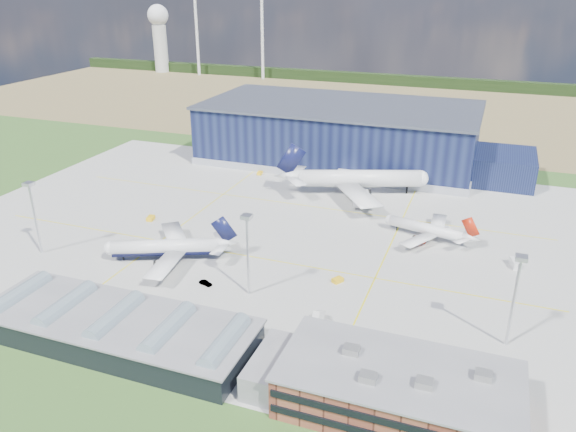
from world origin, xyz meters
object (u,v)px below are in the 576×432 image
(gse_van_c, at_px, (312,342))
(airstair, at_px, (318,319))
(car_a, at_px, (335,354))
(gse_cart_a, at_px, (447,228))
(airliner_navy, at_px, (164,239))
(ops_building, at_px, (398,390))
(light_mast_east, at_px, (516,286))
(hangar, at_px, (345,136))
(light_mast_center, at_px, (247,242))
(airliner_widebody, at_px, (360,170))
(gse_tug_c, at_px, (260,173))
(airliner_red, at_px, (426,223))
(gse_cart_b, at_px, (323,181))
(light_mast_west, at_px, (33,206))
(gse_tug_b, at_px, (338,280))
(gse_tug_a, at_px, (151,218))
(gse_van_a, at_px, (105,295))
(car_b, at_px, (206,283))
(gse_van_b, at_px, (515,263))

(gse_van_c, distance_m, airstair, 8.81)
(car_a, bearing_deg, gse_cart_a, -21.98)
(airliner_navy, height_order, gse_van_c, airliner_navy)
(ops_building, xyz_separation_m, light_mast_east, (19.99, 30.00, 10.64))
(hangar, height_order, light_mast_center, hangar)
(airliner_widebody, height_order, gse_tug_c, airliner_widebody)
(airliner_widebody, distance_m, car_a, 104.48)
(light_mast_east, relative_size, airliner_red, 0.72)
(hangar, xyz_separation_m, light_mast_center, (7.19, -124.80, 3.82))
(airliner_widebody, relative_size, airstair, 13.72)
(light_mast_center, xyz_separation_m, gse_cart_b, (-7.37, 92.00, -14.82))
(car_a, bearing_deg, gse_tug_c, 20.42)
(light_mast_west, relative_size, light_mast_east, 1.00)
(light_mast_east, distance_m, gse_tug_c, 137.38)
(hangar, xyz_separation_m, light_mast_west, (-62.81, -124.80, 3.82))
(gse_tug_b, xyz_separation_m, gse_cart_a, (24.93, 46.68, -0.06))
(gse_tug_a, distance_m, gse_cart_b, 73.96)
(gse_van_a, bearing_deg, gse_cart_a, -42.20)
(gse_cart_b, bearing_deg, airliner_widebody, -66.11)
(gse_cart_b, relative_size, airstair, 0.64)
(gse_van_a, relative_size, car_b, 1.53)
(light_mast_east, height_order, gse_van_c, light_mast_east)
(gse_cart_b, bearing_deg, hangar, 48.54)
(gse_tug_c, bearing_deg, gse_tug_a, -110.26)
(airliner_red, bearing_deg, gse_cart_b, -26.15)
(light_mast_east, xyz_separation_m, gse_cart_b, (-72.37, 92.00, -14.82))
(ops_building, height_order, gse_van_a, ops_building)
(airliner_navy, xyz_separation_m, gse_van_a, (-2.73, -25.56, -5.30))
(gse_van_b, height_order, car_a, gse_van_b)
(airliner_red, xyz_separation_m, gse_cart_a, (6.04, 8.88, -4.63))
(gse_cart_b, xyz_separation_m, gse_van_c, (30.44, -108.00, 0.44))
(light_mast_center, height_order, gse_van_a, light_mast_center)
(gse_van_a, distance_m, gse_cart_b, 111.29)
(gse_tug_c, distance_m, gse_cart_b, 28.58)
(airstair, bearing_deg, light_mast_east, 13.36)
(airliner_widebody, bearing_deg, gse_cart_b, 135.09)
(airliner_red, distance_m, gse_van_a, 100.41)
(gse_van_a, height_order, car_b, gse_van_a)
(gse_van_a, bearing_deg, light_mast_east, -76.96)
(gse_tug_a, distance_m, car_b, 51.63)
(light_mast_west, distance_m, airliner_red, 121.70)
(airliner_navy, xyz_separation_m, gse_cart_b, (24.12, 82.44, -5.99))
(ops_building, relative_size, gse_tug_b, 15.29)
(light_mast_east, distance_m, gse_tug_a, 122.97)
(light_mast_west, distance_m, airliner_widebody, 115.87)
(gse_cart_b, bearing_deg, airliner_red, -81.59)
(gse_van_b, bearing_deg, gse_tug_c, 138.47)
(car_a, xyz_separation_m, car_b, (-42.21, 17.97, -0.03))
(light_mast_west, distance_m, car_b, 58.82)
(car_b, bearing_deg, ops_building, -103.21)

